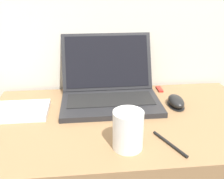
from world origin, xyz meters
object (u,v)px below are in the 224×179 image
laptop (109,87)px  drink_cup (128,129)px  pen (170,144)px  usb_stick (159,89)px  computer_mouse (176,102)px

laptop → drink_cup: (0.02, -0.34, 0.00)m
laptop → pen: size_ratio=2.76×
laptop → usb_stick: size_ratio=6.44×
drink_cup → laptop: bearing=93.6°
drink_cup → pen: size_ratio=0.84×
laptop → drink_cup: 0.34m
laptop → computer_mouse: laptop is taller
laptop → pen: 0.38m
laptop → drink_cup: bearing=-86.4°
laptop → usb_stick: laptop is taller
drink_cup → pen: bearing=-1.1°
drink_cup → computer_mouse: 0.35m
computer_mouse → usb_stick: (-0.02, 0.16, -0.01)m
laptop → computer_mouse: 0.27m
laptop → pen: bearing=-66.5°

